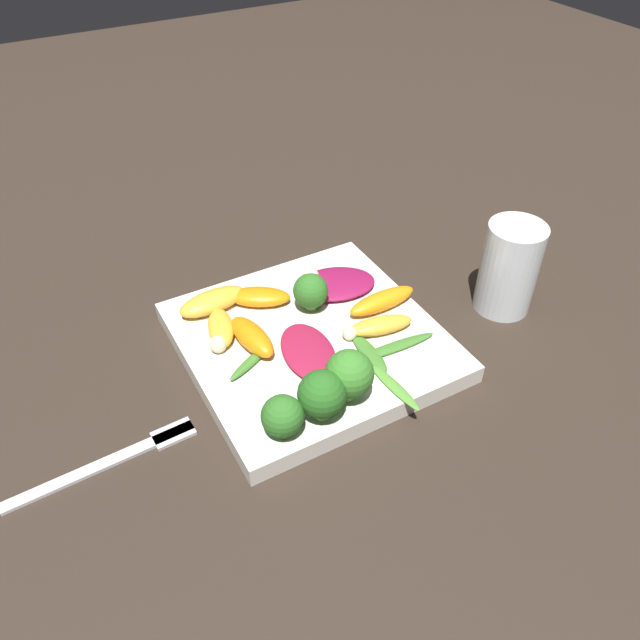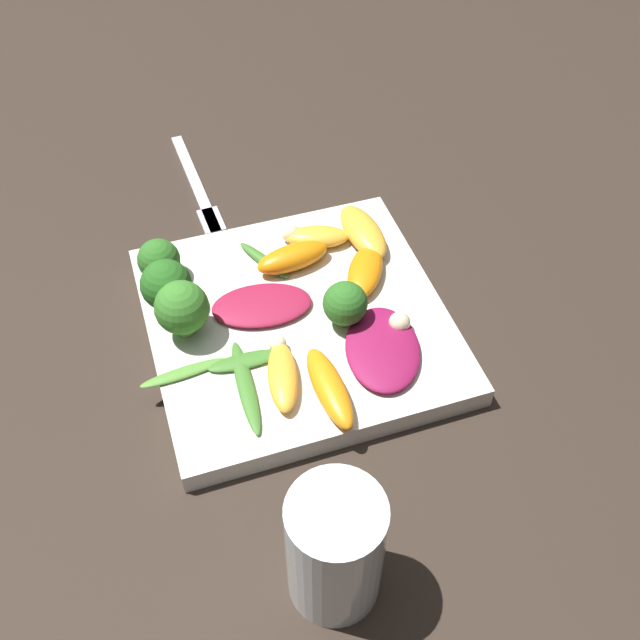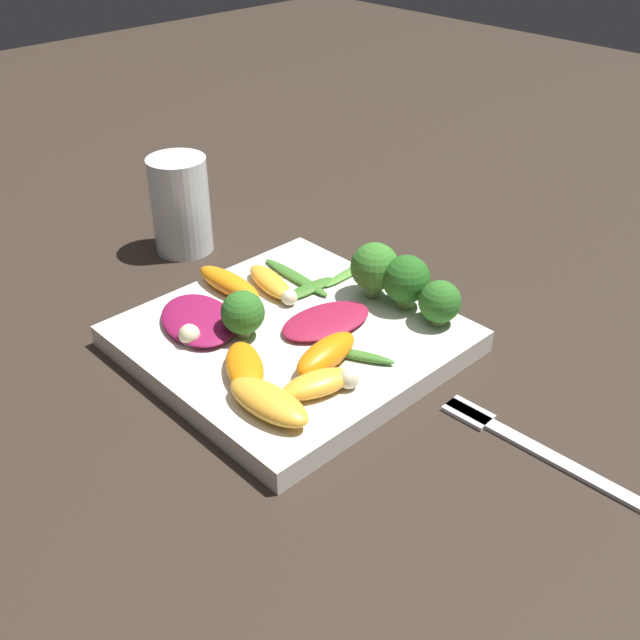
{
  "view_description": "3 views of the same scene",
  "coord_description": "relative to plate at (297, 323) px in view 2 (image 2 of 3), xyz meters",
  "views": [
    {
      "loc": [
        0.41,
        -0.22,
        0.44
      ],
      "look_at": [
        0.01,
        0.0,
        0.04
      ],
      "focal_mm": 35.0,
      "sensor_mm": 36.0,
      "label": 1
    },
    {
      "loc": [
        0.11,
        0.4,
        0.49
      ],
      "look_at": [
        -0.01,
        0.02,
        0.03
      ],
      "focal_mm": 42.0,
      "sensor_mm": 36.0,
      "label": 2
    },
    {
      "loc": [
        -0.35,
        -0.4,
        0.37
      ],
      "look_at": [
        0.02,
        -0.01,
        0.03
      ],
      "focal_mm": 42.0,
      "sensor_mm": 36.0,
      "label": 3
    }
  ],
  "objects": [
    {
      "name": "radicchio_leaf_1",
      "position": [
        -0.05,
        0.06,
        0.02
      ],
      "size": [
        0.08,
        0.1,
        0.01
      ],
      "color": "maroon",
      "rests_on": "plate"
    },
    {
      "name": "plate",
      "position": [
        0.0,
        0.0,
        0.0
      ],
      "size": [
        0.24,
        0.24,
        0.02
      ],
      "color": "silver",
      "rests_on": "ground_plane"
    },
    {
      "name": "macadamia_nut_0",
      "position": [
        -0.02,
        -0.09,
        0.02
      ],
      "size": [
        0.02,
        0.02,
        0.02
      ],
      "color": "beige",
      "rests_on": "plate"
    },
    {
      "name": "macadamia_nut_2",
      "position": [
        0.03,
        0.03,
        0.02
      ],
      "size": [
        0.01,
        0.01,
        0.01
      ],
      "color": "beige",
      "rests_on": "plate"
    },
    {
      "name": "broccoli_floret_3",
      "position": [
        0.09,
        -0.01,
        0.04
      ],
      "size": [
        0.04,
        0.04,
        0.05
      ],
      "color": "#84AD5B",
      "rests_on": "plate"
    },
    {
      "name": "radicchio_leaf_0",
      "position": [
        0.03,
        -0.02,
        0.01
      ],
      "size": [
        0.09,
        0.06,
        0.01
      ],
      "color": "maroon",
      "rests_on": "plate"
    },
    {
      "name": "arugula_sprig_1",
      "position": [
        0.01,
        -0.07,
        0.01
      ],
      "size": [
        0.04,
        0.06,
        0.01
      ],
      "color": "#3D7528",
      "rests_on": "plate"
    },
    {
      "name": "ground_plane",
      "position": [
        0.0,
        0.0,
        -0.01
      ],
      "size": [
        2.4,
        2.4,
        0.0
      ],
      "primitive_type": "plane",
      "color": "#2D231C"
    },
    {
      "name": "broccoli_floret_0",
      "position": [
        -0.04,
        0.02,
        0.03
      ],
      "size": [
        0.04,
        0.04,
        0.04
      ],
      "color": "#7A9E51",
      "rests_on": "plate"
    },
    {
      "name": "orange_segment_1",
      "position": [
        0.03,
        0.06,
        0.02
      ],
      "size": [
        0.04,
        0.07,
        0.02
      ],
      "color": "#FCAD33",
      "rests_on": "plate"
    },
    {
      "name": "orange_segment_2",
      "position": [
        -0.04,
        -0.08,
        0.02
      ],
      "size": [
        0.06,
        0.04,
        0.02
      ],
      "color": "#FCAD33",
      "rests_on": "plate"
    },
    {
      "name": "arugula_sprig_3",
      "position": [
        0.1,
        0.03,
        0.01
      ],
      "size": [
        0.07,
        0.02,
        0.0
      ],
      "color": "#518E33",
      "rests_on": "plate"
    },
    {
      "name": "broccoli_floret_1",
      "position": [
        0.1,
        -0.04,
        0.04
      ],
      "size": [
        0.04,
        0.04,
        0.05
      ],
      "color": "#7A9E51",
      "rests_on": "plate"
    },
    {
      "name": "orange_segment_5",
      "position": [
        -0.08,
        -0.07,
        0.02
      ],
      "size": [
        0.04,
        0.08,
        0.02
      ],
      "color": "#FCAD33",
      "rests_on": "plate"
    },
    {
      "name": "fork",
      "position": [
        0.04,
        -0.2,
        -0.01
      ],
      "size": [
        0.02,
        0.16,
        0.01
      ],
      "color": "silver",
      "rests_on": "ground_plane"
    },
    {
      "name": "orange_segment_0",
      "position": [
        0.0,
        0.09,
        0.02
      ],
      "size": [
        0.03,
        0.08,
        0.02
      ],
      "color": "orange",
      "rests_on": "plate"
    },
    {
      "name": "arugula_sprig_2",
      "position": [
        0.06,
        0.06,
        0.01
      ],
      "size": [
        0.02,
        0.09,
        0.01
      ],
      "color": "#3D7528",
      "rests_on": "plate"
    },
    {
      "name": "broccoli_floret_2",
      "position": [
        0.1,
        -0.08,
        0.03
      ],
      "size": [
        0.04,
        0.04,
        0.04
      ],
      "color": "#84AD5B",
      "rests_on": "plate"
    },
    {
      "name": "orange_segment_4",
      "position": [
        -0.07,
        -0.02,
        0.02
      ],
      "size": [
        0.06,
        0.07,
        0.02
      ],
      "color": "orange",
      "rests_on": "plate"
    },
    {
      "name": "macadamia_nut_1",
      "position": [
        -0.08,
        0.04,
        0.02
      ],
      "size": [
        0.02,
        0.02,
        0.02
      ],
      "color": "beige",
      "rests_on": "plate"
    },
    {
      "name": "drinking_glass",
      "position": [
        0.04,
        0.22,
        0.04
      ],
      "size": [
        0.06,
        0.06,
        0.1
      ],
      "color": "white",
      "rests_on": "ground_plane"
    },
    {
      "name": "orange_segment_3",
      "position": [
        -0.01,
        -0.06,
        0.02
      ],
      "size": [
        0.07,
        0.03,
        0.02
      ],
      "color": "orange",
      "rests_on": "plate"
    },
    {
      "name": "arugula_sprig_0",
      "position": [
        0.05,
        0.04,
        0.01
      ],
      "size": [
        0.06,
        0.02,
        0.01
      ],
      "color": "#3D7528",
      "rests_on": "plate"
    }
  ]
}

